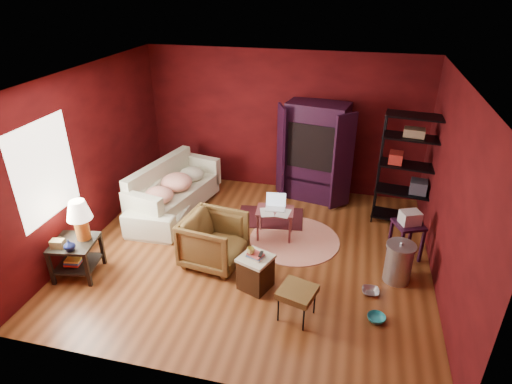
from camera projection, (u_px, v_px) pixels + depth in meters
room at (250, 174)px, 6.30m from camera, size 5.54×5.04×2.84m
sofa at (171, 190)px, 7.96m from camera, size 0.73×2.30×0.89m
armchair at (214, 238)px, 6.51m from camera, size 0.91×0.95×0.88m
pet_bowl_steel at (371, 286)px, 6.00m from camera, size 0.25×0.08×0.24m
pet_bowl_turquoise at (377, 314)px, 5.52m from camera, size 0.25×0.11×0.24m
vase at (69, 245)px, 5.97m from camera, size 0.21×0.22×0.16m
mug at (251, 250)px, 5.90m from camera, size 0.13×0.11×0.11m
side_table at (77, 232)px, 6.17m from camera, size 0.69×0.69×1.19m
sofa_cushions at (172, 190)px, 8.00m from camera, size 1.22×2.16×0.85m
hamper at (256, 272)px, 6.06m from camera, size 0.55×0.55×0.60m
footstool at (297, 293)px, 5.46m from camera, size 0.55×0.55×0.46m
rug_round at (294, 240)px, 7.26m from camera, size 1.96×1.96×0.01m
rug_oriental at (270, 217)px, 7.90m from camera, size 1.28×0.94×0.01m
laptop_desk at (275, 213)px, 7.15m from camera, size 0.65×0.54×0.76m
tv_armoire at (315, 151)px, 8.20m from camera, size 1.49×0.98×1.93m
wire_shelving at (409, 166)px, 7.30m from camera, size 1.03×0.55×2.01m
small_stand at (409, 223)px, 6.56m from camera, size 0.54×0.54×0.82m
trash_can at (399, 262)px, 6.18m from camera, size 0.43×0.43×0.66m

